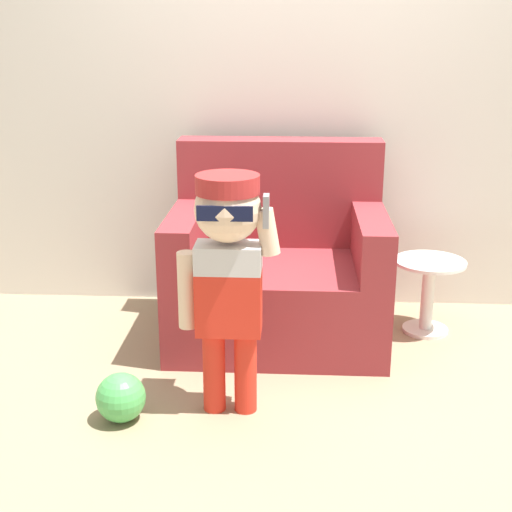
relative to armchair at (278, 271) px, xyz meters
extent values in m
plane|color=#998466|center=(0.09, -0.07, -0.36)|extent=(10.00, 10.00, 0.00)
cube|color=silver|center=(0.09, 0.52, 0.94)|extent=(10.00, 0.05, 2.60)
cube|color=maroon|center=(0.00, -0.06, -0.14)|extent=(1.11, 0.87, 0.43)
cube|color=maroon|center=(0.00, 0.27, 0.37)|extent=(1.11, 0.20, 0.59)
cube|color=maroon|center=(-0.48, -0.16, 0.21)|extent=(0.16, 0.67, 0.27)
cube|color=maroon|center=(0.48, -0.16, 0.21)|extent=(0.16, 0.67, 0.27)
cylinder|color=red|center=(-0.25, -0.84, -0.17)|extent=(0.10, 0.10, 0.37)
cylinder|color=red|center=(-0.11, -0.84, -0.17)|extent=(0.10, 0.10, 0.37)
cube|color=red|center=(-0.18, -0.84, 0.15)|extent=(0.27, 0.16, 0.27)
cube|color=silver|center=(-0.18, -0.84, 0.34)|extent=(0.27, 0.16, 0.12)
sphere|color=beige|center=(-0.18, -0.84, 0.55)|extent=(0.27, 0.27, 0.27)
cylinder|color=#B22828|center=(-0.18, -0.84, 0.65)|extent=(0.26, 0.26, 0.08)
cube|color=#B22828|center=(-0.18, -0.72, 0.62)|extent=(0.16, 0.12, 0.01)
cube|color=#0F1433|center=(-0.18, -0.97, 0.56)|extent=(0.22, 0.01, 0.06)
cylinder|color=beige|center=(-0.36, -0.84, 0.20)|extent=(0.08, 0.08, 0.33)
cylinder|color=beige|center=(-0.02, -0.84, 0.46)|extent=(0.11, 0.08, 0.20)
cube|color=gray|center=(-0.03, -0.86, 0.55)|extent=(0.02, 0.07, 0.13)
cylinder|color=white|center=(0.82, 0.06, -0.35)|extent=(0.25, 0.25, 0.02)
cylinder|color=white|center=(0.82, 0.06, -0.16)|extent=(0.07, 0.07, 0.39)
cylinder|color=white|center=(0.82, 0.06, 0.04)|extent=(0.38, 0.38, 0.02)
sphere|color=#4CB256|center=(-0.64, -0.96, -0.25)|extent=(0.21, 0.21, 0.21)
camera|label=1|loc=(0.09, -3.61, 1.25)|focal=50.00mm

